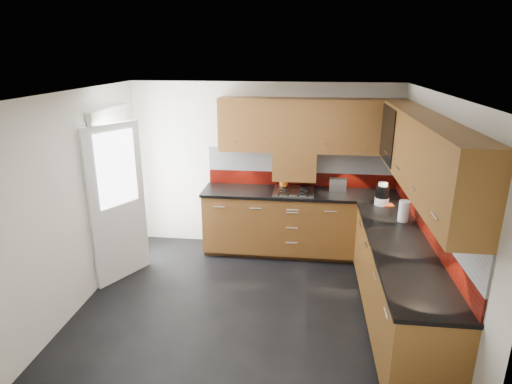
# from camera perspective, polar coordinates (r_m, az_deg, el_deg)

# --- Properties ---
(room) EXTENTS (4.00, 3.80, 2.64)m
(room) POSITION_cam_1_polar(r_m,az_deg,el_deg) (4.40, -1.33, 1.24)
(room) COLOR black
(base_cabinets) EXTENTS (2.70, 3.20, 0.95)m
(base_cabinets) POSITION_cam_1_polar(r_m,az_deg,el_deg) (5.44, 11.16, -7.74)
(base_cabinets) COLOR brown
(base_cabinets) RESTS_ON room
(countertop) EXTENTS (2.72, 3.22, 0.04)m
(countertop) POSITION_cam_1_polar(r_m,az_deg,el_deg) (5.23, 11.34, -3.04)
(countertop) COLOR black
(countertop) RESTS_ON base_cabinets
(backsplash) EXTENTS (2.70, 3.20, 0.54)m
(backsplash) POSITION_cam_1_polar(r_m,az_deg,el_deg) (5.37, 13.73, 0.62)
(backsplash) COLOR maroon
(backsplash) RESTS_ON countertop
(upper_cabinets) EXTENTS (2.50, 3.20, 0.72)m
(upper_cabinets) POSITION_cam_1_polar(r_m,az_deg,el_deg) (5.08, 13.91, 6.93)
(upper_cabinets) COLOR brown
(upper_cabinets) RESTS_ON room
(extractor_hood) EXTENTS (0.60, 0.33, 0.40)m
(extractor_hood) POSITION_cam_1_polar(r_m,az_deg,el_deg) (6.00, 5.17, 3.57)
(extractor_hood) COLOR brown
(extractor_hood) RESTS_ON room
(glass_cabinet) EXTENTS (0.32, 0.80, 0.66)m
(glass_cabinet) POSITION_cam_1_polar(r_m,az_deg,el_deg) (5.43, 18.66, 7.50)
(glass_cabinet) COLOR black
(glass_cabinet) RESTS_ON room
(back_door) EXTENTS (0.42, 1.19, 2.04)m
(back_door) POSITION_cam_1_polar(r_m,az_deg,el_deg) (5.74, -18.08, -0.52)
(back_door) COLOR white
(back_door) RESTS_ON room
(gas_hob) EXTENTS (0.56, 0.49, 0.04)m
(gas_hob) POSITION_cam_1_polar(r_m,az_deg,el_deg) (5.93, 5.03, 0.13)
(gas_hob) COLOR silver
(gas_hob) RESTS_ON countertop
(utensil_pot) EXTENTS (0.12, 0.12, 0.42)m
(utensil_pot) POSITION_cam_1_polar(r_m,az_deg,el_deg) (6.05, 3.69, 1.34)
(utensil_pot) COLOR orange
(utensil_pot) RESTS_ON countertop
(toaster) EXTENTS (0.24, 0.16, 0.17)m
(toaster) POSITION_cam_1_polar(r_m,az_deg,el_deg) (6.08, 10.86, 0.98)
(toaster) COLOR silver
(toaster) RESTS_ON countertop
(food_processor) EXTENTS (0.18, 0.18, 0.29)m
(food_processor) POSITION_cam_1_polar(r_m,az_deg,el_deg) (5.60, 16.48, -0.35)
(food_processor) COLOR white
(food_processor) RESTS_ON countertop
(paper_towel) EXTENTS (0.13, 0.13, 0.25)m
(paper_towel) POSITION_cam_1_polar(r_m,az_deg,el_deg) (5.14, 19.08, -2.42)
(paper_towel) COLOR white
(paper_towel) RESTS_ON countertop
(orange_cloth) EXTENTS (0.15, 0.14, 0.01)m
(orange_cloth) POSITION_cam_1_polar(r_m,az_deg,el_deg) (5.64, 17.14, -1.66)
(orange_cloth) COLOR #E65119
(orange_cloth) RESTS_ON countertop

